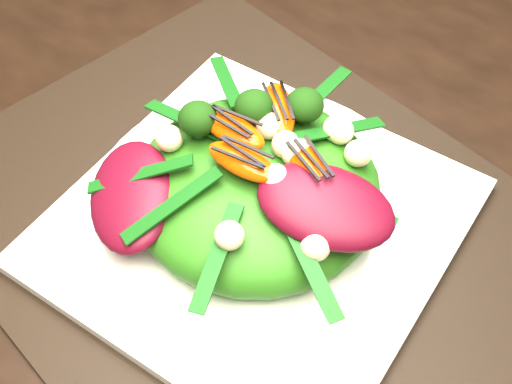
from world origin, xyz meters
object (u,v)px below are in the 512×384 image
Objects in this scene: orange_segment at (242,131)px; plate_base at (256,223)px; salad_bowl at (256,212)px; lettuce_mound at (256,188)px; placemat at (256,228)px.

plate_base is at bearing -28.21° from orange_segment.
salad_bowl is at bearing 0.00° from plate_base.
salad_bowl reaches higher than plate_base.
lettuce_mound is 3.31× the size of orange_segment.
placemat is at bearing 0.00° from lettuce_mound.
lettuce_mound is (-0.00, 0.00, 0.05)m from placemat.
lettuce_mound is at bearing 180.00° from salad_bowl.
orange_segment is (-0.02, 0.01, 0.07)m from salad_bowl.
orange_segment reaches higher than placemat.
orange_segment reaches higher than plate_base.
plate_base is 0.09m from orange_segment.
orange_segment is (-0.02, 0.01, 0.09)m from placemat.
orange_segment is at bearing 151.79° from salad_bowl.
salad_bowl is at bearing -28.21° from orange_segment.
orange_segment is at bearing 151.79° from placemat.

